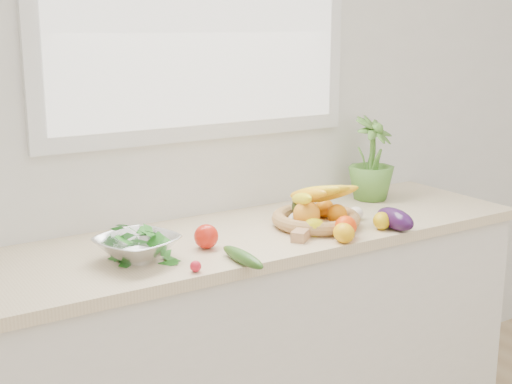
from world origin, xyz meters
TOP-DOWN VIEW (x-y plane):
  - back_wall at (0.00, 2.25)m, footprint 4.50×0.02m
  - counter_cabinet at (0.00, 1.95)m, footprint 2.20×0.58m
  - countertop at (0.00, 1.95)m, footprint 2.24×0.62m
  - orange_loose at (0.28, 1.71)m, footprint 0.09×0.09m
  - lemon_a at (0.24, 1.67)m, footprint 0.08×0.09m
  - lemon_b at (0.46, 1.72)m, footprint 0.10×0.10m
  - lemon_c at (0.20, 1.78)m, footprint 0.10×0.10m
  - apple at (-0.19, 1.87)m, footprint 0.11×0.11m
  - ginger at (0.14, 1.78)m, footprint 0.12×0.11m
  - garlic_a at (0.22, 1.94)m, footprint 0.06×0.06m
  - garlic_b at (0.24, 1.95)m, footprint 0.05×0.05m
  - garlic_c at (0.47, 1.87)m, footprint 0.07×0.07m
  - eggplant at (0.50, 1.70)m, footprint 0.09×0.20m
  - cucumber at (-0.16, 1.67)m, footprint 0.04×0.23m
  - radish at (-0.32, 1.68)m, footprint 0.04×0.04m
  - potted_herb at (0.72, 2.08)m, footprint 0.25×0.25m
  - fruit_basket at (0.28, 1.88)m, footprint 0.42×0.42m
  - colander_with_spinach at (-0.43, 1.87)m, footprint 0.31×0.31m

SIDE VIEW (x-z plane):
  - counter_cabinet at x=0.00m, z-range 0.00..0.86m
  - countertop at x=0.00m, z-range 0.86..0.90m
  - radish at x=-0.32m, z-range 0.90..0.94m
  - ginger at x=0.14m, z-range 0.90..0.94m
  - garlic_a at x=0.22m, z-range 0.90..0.94m
  - garlic_b at x=0.24m, z-range 0.90..0.94m
  - cucumber at x=-0.16m, z-range 0.90..0.94m
  - garlic_c at x=0.47m, z-range 0.90..0.95m
  - lemon_b at x=0.46m, z-range 0.90..0.96m
  - lemon_c at x=0.20m, z-range 0.90..0.96m
  - lemon_a at x=0.24m, z-range 0.90..0.97m
  - eggplant at x=0.50m, z-range 0.90..0.98m
  - orange_loose at x=0.28m, z-range 0.90..0.98m
  - apple at x=-0.19m, z-range 0.90..0.98m
  - fruit_basket at x=0.28m, z-range 0.86..1.04m
  - colander_with_spinach at x=-0.43m, z-range 0.90..1.03m
  - potted_herb at x=0.72m, z-range 0.90..1.25m
  - back_wall at x=0.00m, z-range 0.00..2.70m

